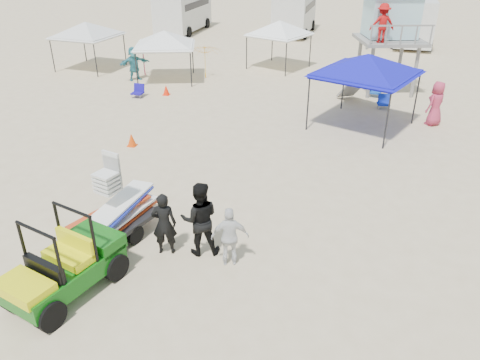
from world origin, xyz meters
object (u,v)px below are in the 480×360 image
(man_left, at_px, (164,224))
(utility_cart, at_px, (61,261))
(surf_trailer, at_px, (115,208))
(canopy_blue, at_px, (368,58))
(lifeguard_tower, at_px, (391,18))

(man_left, bearing_deg, utility_cart, 37.03)
(surf_trailer, distance_m, man_left, 1.55)
(surf_trailer, height_order, canopy_blue, canopy_blue)
(utility_cart, distance_m, lifeguard_tower, 19.39)
(man_left, xyz_separation_m, lifeguard_tower, (5.03, 16.02, 2.73))
(utility_cart, bearing_deg, lifeguard_tower, 70.06)
(lifeguard_tower, distance_m, canopy_blue, 5.74)
(utility_cart, height_order, surf_trailer, surf_trailer)
(man_left, distance_m, canopy_blue, 11.40)
(canopy_blue, bearing_deg, man_left, -112.35)
(canopy_blue, bearing_deg, utility_cart, -115.00)
(surf_trailer, bearing_deg, man_left, -11.18)
(utility_cart, xyz_separation_m, lifeguard_tower, (6.55, 18.06, 2.67))
(man_left, bearing_deg, surf_trailer, -27.37)
(utility_cart, relative_size, surf_trailer, 1.07)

